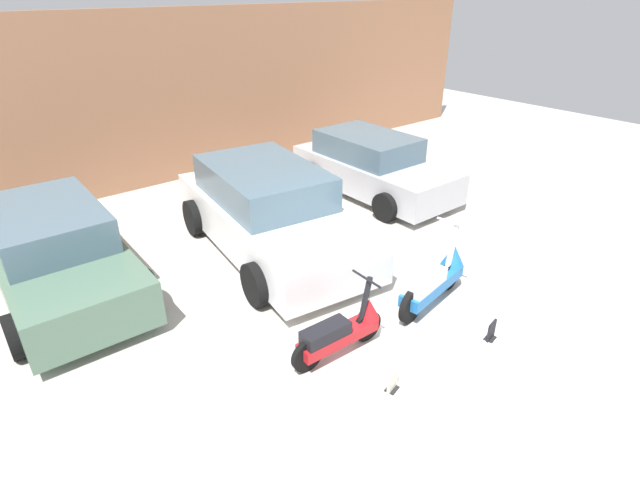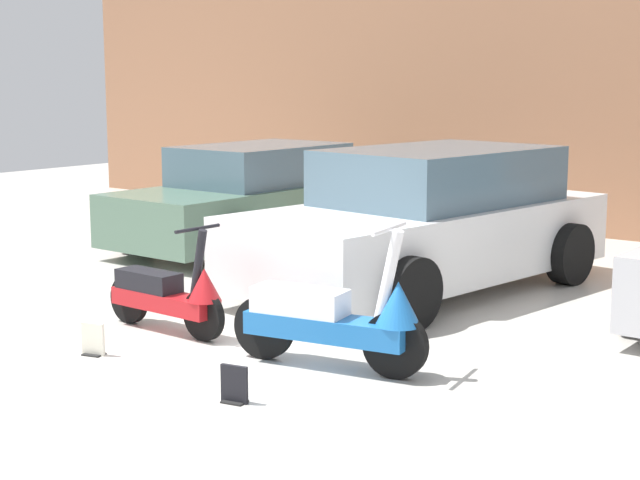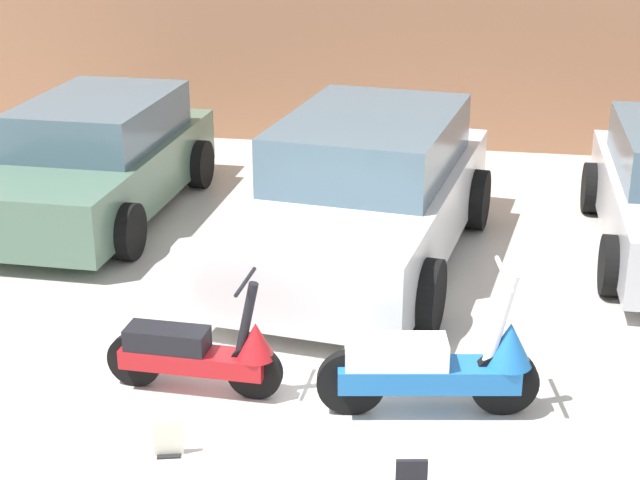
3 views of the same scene
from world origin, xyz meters
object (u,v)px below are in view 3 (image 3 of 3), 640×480
Objects in this scene: scooter_front_left at (201,352)px; placard_near_right_scooter at (411,480)px; car_rear_left at (97,160)px; car_rear_center at (365,194)px; placard_near_left_scooter at (168,440)px; scooter_front_right at (438,364)px.

scooter_front_left reaches higher than placard_near_right_scooter.
car_rear_left is 0.86× the size of car_rear_center.
placard_near_right_scooter is (1.65, -0.18, 0.00)m from placard_near_left_scooter.
car_rear_center reaches higher than placard_near_left_scooter.
scooter_front_right is 2.97m from car_rear_center.
scooter_front_right is at bearing 25.91° from placard_near_left_scooter.
car_rear_center is at bearing 101.77° from placard_near_right_scooter.
placard_near_left_scooter is 1.00× the size of placard_near_right_scooter.
scooter_front_right is at bearing 48.76° from car_rear_left.
car_rear_left is (-4.03, 3.70, 0.22)m from scooter_front_right.
placard_near_left_scooter is 1.66m from placard_near_right_scooter.
car_rear_center reaches higher than placard_near_right_scooter.
scooter_front_left is 2.97m from car_rear_center.
car_rear_left is 5.12m from placard_near_left_scooter.
car_rear_center is at bearing 74.86° from scooter_front_left.
car_rear_center is 17.14× the size of placard_near_right_scooter.
car_rear_left reaches higher than scooter_front_right.
scooter_front_right is 6.12× the size of placard_near_right_scooter.
car_rear_left reaches higher than placard_near_left_scooter.
placard_near_right_scooter is (-0.10, -1.03, -0.28)m from scooter_front_right.
placard_near_right_scooter is (0.80, -3.85, -0.58)m from car_rear_center.
placard_near_right_scooter is at bearing 41.07° from car_rear_left.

